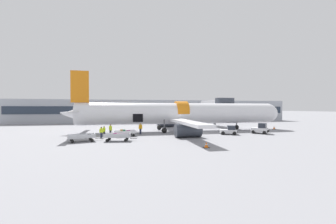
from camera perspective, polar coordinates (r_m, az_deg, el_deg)
ground_plane at (r=35.51m, az=5.51°, el=-5.86°), size 500.00×500.00×0.00m
terminal_strip at (r=67.58m, az=-2.88°, el=0.30°), size 86.30×9.94×6.78m
jet_bridge_stub at (r=48.33m, az=13.28°, el=1.58°), size 3.58×11.01×6.43m
airplane at (r=38.60m, az=2.99°, el=-0.55°), size 41.16×32.38×10.65m
baggage_tug_lead at (r=35.26m, az=16.55°, el=-4.95°), size 3.06×2.58×1.42m
baggage_tug_mid at (r=38.23m, az=24.24°, el=-4.34°), size 2.95×2.99×1.75m
baggage_cart_loading at (r=32.07m, az=-11.68°, el=-5.75°), size 4.10×2.41×1.10m
baggage_cart_queued at (r=27.74m, az=-13.59°, el=-6.74°), size 4.28×2.06×1.03m
baggage_cart_empty at (r=28.69m, az=-22.60°, el=-6.63°), size 4.22×2.54×0.92m
ground_crew_loader_a at (r=33.48m, az=-15.66°, el=-4.73°), size 0.56×0.56×1.75m
ground_crew_loader_b at (r=32.60m, az=-17.28°, el=-5.06°), size 0.36×0.54×1.57m
ground_crew_driver at (r=31.37m, az=-17.99°, el=-5.29°), size 0.55×0.39×1.58m
ground_crew_supervisor at (r=34.32m, az=-7.64°, el=-4.49°), size 0.64×0.53×1.83m
safety_cone_nose at (r=47.48m, az=27.33°, el=-3.89°), size 0.62×0.62×0.61m
safety_cone_engine_left at (r=22.89m, az=10.57°, el=-8.97°), size 0.64×0.64×0.63m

